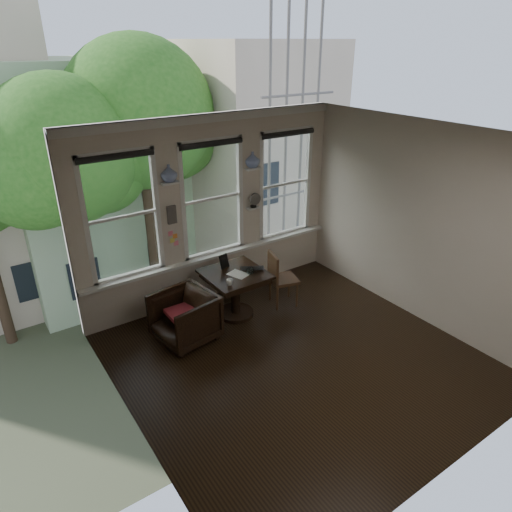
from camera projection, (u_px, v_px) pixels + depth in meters
ground at (297, 359)px, 6.26m from camera, size 4.50×4.50×0.00m
ceiling at (307, 138)px, 4.98m from camera, size 4.50×4.50×0.00m
wall_back at (212, 210)px, 7.30m from camera, size 4.50×0.00×4.50m
wall_front at (468, 355)px, 3.94m from camera, size 4.50×0.00×4.50m
wall_left at (124, 318)px, 4.47m from camera, size 0.00×4.50×4.50m
wall_right at (419, 224)px, 6.77m from camera, size 0.00×4.50×4.50m
window_left at (122, 216)px, 6.47m from camera, size 1.10×0.12×1.90m
window_center at (211, 198)px, 7.21m from camera, size 1.10×0.12×1.90m
window_right at (284, 184)px, 7.95m from camera, size 1.10×0.12×1.90m
shelf_left at (170, 183)px, 6.59m from camera, size 0.26×0.16×0.03m
shelf_right at (253, 168)px, 7.34m from camera, size 0.26×0.16×0.03m
intercom at (172, 215)px, 6.83m from camera, size 0.14×0.06×0.28m
sticky_notes at (173, 236)px, 6.98m from camera, size 0.16×0.01×0.24m
desk_fan at (253, 202)px, 7.56m from camera, size 0.20×0.20×0.24m
vase_left at (169, 173)px, 6.53m from camera, size 0.24×0.24×0.25m
vase_right at (253, 160)px, 7.28m from camera, size 0.24×0.24×0.25m
table at (235, 294)px, 7.12m from camera, size 0.90×0.90×0.75m
armchair_left at (185, 318)px, 6.52m from camera, size 0.92×0.90×0.74m
cushion_red at (184, 313)px, 6.49m from camera, size 0.45×0.45×0.06m
side_chair_right at (284, 279)px, 7.40m from camera, size 0.52×0.52×0.92m
laptop at (253, 270)px, 7.00m from camera, size 0.43×0.38×0.03m
mug at (230, 282)px, 6.60m from camera, size 0.12×0.12×0.09m
drinking_glass at (250, 271)px, 6.91m from camera, size 0.15×0.15×0.09m
tablet at (224, 261)px, 7.07m from camera, size 0.17×0.11×0.22m
papers at (238, 274)px, 6.91m from camera, size 0.31×0.36×0.00m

